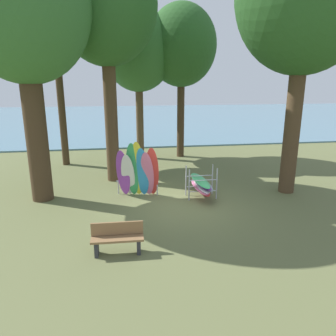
{
  "coord_description": "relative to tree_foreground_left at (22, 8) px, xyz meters",
  "views": [
    {
      "loc": [
        -2.19,
        -10.92,
        4.55
      ],
      "look_at": [
        -0.3,
        1.39,
        1.1
      ],
      "focal_mm": 34.2,
      "sensor_mm": 36.0,
      "label": 1
    }
  ],
  "objects": [
    {
      "name": "ground_plane",
      "position": [
        5.26,
        -1.53,
        -6.89
      ],
      "size": [
        80.0,
        80.0,
        0.0
      ],
      "primitive_type": "plane",
      "color": "#60663D"
    },
    {
      "name": "board_storage_rack",
      "position": [
        6.21,
        -0.72,
        -6.34
      ],
      "size": [
        1.15,
        2.13,
        1.25
      ],
      "color": "#9EA0A5",
      "rests_on": "ground"
    },
    {
      "name": "park_bench",
      "position": [
        2.91,
        -4.56,
        -6.44
      ],
      "size": [
        1.41,
        0.44,
        0.85
      ],
      "color": "#2D2D33",
      "rests_on": "ground"
    },
    {
      "name": "lake_water",
      "position": [
        5.26,
        27.06,
        -6.84
      ],
      "size": [
        80.0,
        36.0,
        0.1
      ],
      "primitive_type": "cube",
      "color": "slate",
      "rests_on": "ground"
    },
    {
      "name": "leaning_board_pile",
      "position": [
        3.72,
        -0.31,
        -5.86
      ],
      "size": [
        1.79,
        0.99,
        2.31
      ],
      "color": "purple",
      "rests_on": "ground"
    },
    {
      "name": "tree_deep_back",
      "position": [
        4.29,
        6.45,
        -0.8
      ],
      "size": [
        3.96,
        3.96,
        8.42
      ],
      "color": "brown",
      "rests_on": "ground"
    },
    {
      "name": "tree_far_right_back",
      "position": [
        2.73,
        2.12,
        0.52
      ],
      "size": [
        4.26,
        4.26,
        9.96
      ],
      "color": "#4C3823",
      "rests_on": "ground"
    },
    {
      "name": "tree_mid_behind",
      "position": [
        6.72,
        6.38,
        -0.53
      ],
      "size": [
        3.95,
        3.95,
        8.68
      ],
      "color": "#42301E",
      "rests_on": "ground"
    },
    {
      "name": "tree_far_left_back",
      "position": [
        0.09,
        5.4,
        0.65
      ],
      "size": [
        3.43,
        3.43,
        9.6
      ],
      "color": "#42301E",
      "rests_on": "ground"
    },
    {
      "name": "tree_foreground_left",
      "position": [
        0.0,
        0.0,
        0.0
      ],
      "size": [
        4.62,
        4.62,
        9.67
      ],
      "color": "#42301E",
      "rests_on": "ground"
    }
  ]
}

